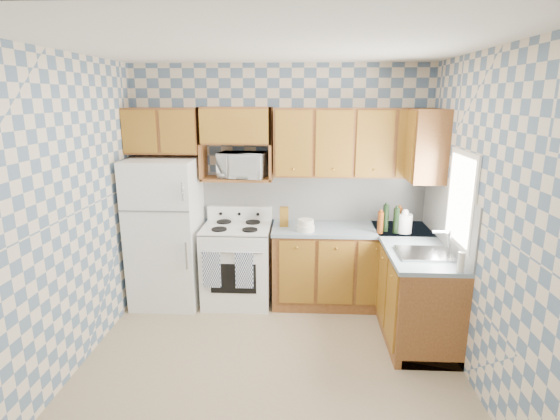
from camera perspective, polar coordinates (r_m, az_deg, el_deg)
The scene contains 30 objects.
floor at distance 4.15m, azimuth -1.30°, elevation -19.68°, with size 3.40×3.40×0.00m, color #917C5F.
back_wall at distance 5.12m, azimuth -0.07°, elevation 3.47°, with size 3.40×0.02×2.70m, color slate.
right_wall at distance 3.84m, azimuth 24.81°, elevation -1.66°, with size 0.02×3.20×2.70m, color slate.
backsplash_back at distance 5.14m, azimuth 4.38°, elevation 1.75°, with size 2.60×0.01×0.56m, color white.
backsplash_right at distance 4.60m, azimuth 20.91°, elevation -0.71°, with size 0.01×1.60×0.56m, color white.
refrigerator at distance 5.14m, azimuth -14.65°, elevation -2.85°, with size 0.75×0.70×1.68m, color white.
stove_body at distance 5.11m, azimuth -5.57°, elevation -7.16°, with size 0.76×0.65×0.90m, color white.
cooktop at distance 4.96m, azimuth -5.70°, elevation -2.27°, with size 0.76×0.65×0.03m, color silver.
backguard at distance 5.20m, azimuth -5.28°, elevation -0.39°, with size 0.76×0.08×0.17m, color white.
dish_towel_left at distance 4.81m, azimuth -8.92°, elevation -7.72°, with size 0.19×0.03×0.41m, color navy.
dish_towel_right at distance 4.75m, azimuth -4.69°, elevation -7.87°, with size 0.19×0.03×0.41m, color navy.
base_cabinets_back at distance 5.12m, azimuth 9.10°, elevation -7.38°, with size 1.75×0.60×0.88m, color brown.
base_cabinets_right at distance 4.76m, azimuth 16.71°, elevation -9.54°, with size 0.60×1.60×0.88m, color brown.
countertop_back at distance 4.96m, azimuth 9.31°, elevation -2.46°, with size 1.77×0.63×0.04m, color slate.
countertop_right at distance 4.60m, azimuth 17.07°, elevation -4.29°, with size 0.63×1.60×0.04m, color slate.
upper_cabinets_back at distance 4.91m, azimuth 9.59°, elevation 8.69°, with size 1.75×0.33×0.74m, color brown.
upper_cabinets_fridge at distance 5.11m, azimuth -15.00°, elevation 9.97°, with size 0.82×0.33×0.50m, color brown.
upper_cabinets_right at distance 4.87m, azimuth 18.25°, elevation 8.12°, with size 0.33×0.70×0.74m, color brown.
microwave_shelf at distance 4.99m, azimuth -5.58°, elevation 4.10°, with size 0.80×0.33×0.03m, color brown.
microwave at distance 4.96m, azimuth -4.92°, elevation 5.88°, with size 0.51×0.35×0.28m, color white.
sink at distance 4.27m, azimuth 18.27°, elevation -5.46°, with size 0.48×0.40×0.03m, color #B7B7BC.
window at distance 4.22m, azimuth 22.56°, elevation 1.33°, with size 0.02×0.66×0.86m, color silver.
bottle_0 at distance 4.85m, azimuth 13.64°, elevation -1.02°, with size 0.06×0.06×0.29m, color black.
bottle_1 at distance 4.82m, azimuth 14.93°, elevation -1.34°, with size 0.06×0.06×0.27m, color black.
bottle_2 at distance 4.92m, azimuth 15.26°, elevation -1.14°, with size 0.06×0.06×0.25m, color #622A0B.
bottle_3 at distance 4.77m, azimuth 12.97°, elevation -1.61°, with size 0.06×0.06×0.23m, color #622A0B.
knife_block at distance 4.91m, azimuth 0.53°, elevation -0.87°, with size 0.10×0.10×0.22m, color brown.
electric_kettle at distance 4.86m, azimuth 15.93°, elevation -1.69°, with size 0.16×0.16×0.20m, color white.
food_containers at distance 4.75m, azimuth 3.37°, elevation -1.99°, with size 0.19×0.19×0.13m, color silver, non-canonical shape.
soap_bottle at distance 3.95m, azimuth 22.57°, elevation -6.28°, with size 0.06×0.06×0.17m, color silver.
Camera 1 is at (0.26, -3.42, 2.33)m, focal length 28.00 mm.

